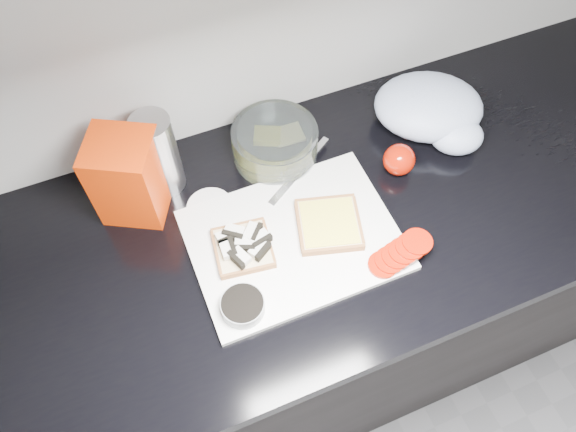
# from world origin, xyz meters

# --- Properties ---
(base_cabinet) EXTENTS (3.50, 0.60, 0.86)m
(base_cabinet) POSITION_xyz_m (0.00, 1.20, 0.43)
(base_cabinet) COLOR black
(base_cabinet) RESTS_ON ground
(countertop) EXTENTS (3.50, 0.64, 0.04)m
(countertop) POSITION_xyz_m (0.00, 1.20, 0.88)
(countertop) COLOR black
(countertop) RESTS_ON base_cabinet
(cutting_board) EXTENTS (0.40, 0.30, 0.01)m
(cutting_board) POSITION_xyz_m (-0.06, 1.16, 0.91)
(cutting_board) COLOR white
(cutting_board) RESTS_ON countertop
(bread_left) EXTENTS (0.13, 0.13, 0.04)m
(bread_left) POSITION_xyz_m (-0.16, 1.18, 0.92)
(bread_left) COLOR #CABD8E
(bread_left) RESTS_ON cutting_board
(bread_right) EXTENTS (0.16, 0.16, 0.02)m
(bread_right) POSITION_xyz_m (0.01, 1.16, 0.92)
(bread_right) COLOR #CABD8E
(bread_right) RESTS_ON cutting_board
(tomato_slices) EXTENTS (0.15, 0.08, 0.03)m
(tomato_slices) POSITION_xyz_m (0.11, 1.05, 0.93)
(tomato_slices) COLOR #A21403
(tomato_slices) RESTS_ON cutting_board
(knife) EXTENTS (0.18, 0.12, 0.01)m
(knife) POSITION_xyz_m (0.03, 1.32, 0.92)
(knife) COLOR silver
(knife) RESTS_ON cutting_board
(seed_tub) EXTENTS (0.08, 0.08, 0.04)m
(seed_tub) POSITION_xyz_m (-0.21, 1.06, 0.92)
(seed_tub) COLOR #95999A
(seed_tub) RESTS_ON countertop
(tub_lid) EXTENTS (0.11, 0.11, 0.01)m
(tub_lid) POSITION_xyz_m (-0.19, 1.30, 0.90)
(tub_lid) COLOR silver
(tub_lid) RESTS_ON countertop
(glass_bowl) EXTENTS (0.18, 0.18, 0.08)m
(glass_bowl) POSITION_xyz_m (-0.02, 1.38, 0.94)
(glass_bowl) COLOR silver
(glass_bowl) RESTS_ON countertop
(bread_bag) EXTENTS (0.16, 0.16, 0.19)m
(bread_bag) POSITION_xyz_m (-0.32, 1.36, 1.00)
(bread_bag) COLOR #F13C04
(bread_bag) RESTS_ON countertop
(steel_canister) EXTENTS (0.08, 0.08, 0.19)m
(steel_canister) POSITION_xyz_m (-0.25, 1.40, 0.99)
(steel_canister) COLOR silver
(steel_canister) RESTS_ON countertop
(grocery_bag) EXTENTS (0.30, 0.29, 0.10)m
(grocery_bag) POSITION_xyz_m (0.33, 1.32, 0.95)
(grocery_bag) COLOR silver
(grocery_bag) RESTS_ON countertop
(whole_tomatoes) EXTENTS (0.07, 0.07, 0.07)m
(whole_tomatoes) POSITION_xyz_m (0.21, 1.24, 0.93)
(whole_tomatoes) COLOR #A21403
(whole_tomatoes) RESTS_ON countertop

